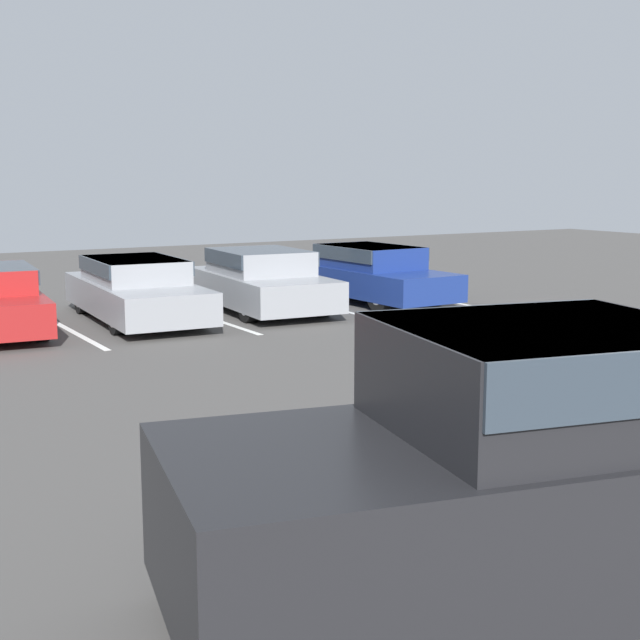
{
  "coord_description": "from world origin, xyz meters",
  "views": [
    {
      "loc": [
        -5.78,
        -3.83,
        2.83
      ],
      "look_at": [
        -0.04,
        5.76,
        1.0
      ],
      "focal_mm": 50.0,
      "sensor_mm": 36.0,
      "label": 1
    }
  ],
  "objects": [
    {
      "name": "stall_stripe_c",
      "position": [
        1.35,
        12.69,
        0.0
      ],
      "size": [
        0.12,
        5.11,
        0.01
      ],
      "primitive_type": "cube",
      "color": "white",
      "rests_on": "ground_plane"
    },
    {
      "name": "parked_sedan_b",
      "position": [
        0.01,
        12.85,
        0.65
      ],
      "size": [
        2.04,
        4.87,
        1.22
      ],
      "rotation": [
        0.0,
        0.0,
        -1.63
      ],
      "color": "gray",
      "rests_on": "ground_plane"
    },
    {
      "name": "pickup_truck",
      "position": [
        -1.41,
        0.11,
        0.93
      ],
      "size": [
        5.77,
        3.03,
        1.89
      ],
      "rotation": [
        0.0,
        0.0,
        -0.21
      ],
      "color": "black",
      "rests_on": "ground_plane"
    },
    {
      "name": "stall_stripe_d",
      "position": [
        4.14,
        12.69,
        0.0
      ],
      "size": [
        0.12,
        5.11,
        0.01
      ],
      "primitive_type": "cube",
      "color": "white",
      "rests_on": "ground_plane"
    },
    {
      "name": "stall_stripe_b",
      "position": [
        -1.45,
        12.69,
        0.0
      ],
      "size": [
        0.12,
        5.11,
        0.01
      ],
      "primitive_type": "cube",
      "color": "white",
      "rests_on": "ground_plane"
    },
    {
      "name": "parked_sedan_c",
      "position": [
        2.67,
        12.66,
        0.68
      ],
      "size": [
        2.16,
        4.36,
        1.28
      ],
      "rotation": [
        0.0,
        0.0,
        -1.65
      ],
      "color": "gray",
      "rests_on": "ground_plane"
    },
    {
      "name": "stall_stripe_e",
      "position": [
        6.93,
        12.69,
        0.0
      ],
      "size": [
        0.12,
        5.11,
        0.01
      ],
      "primitive_type": "cube",
      "color": "white",
      "rests_on": "ground_plane"
    },
    {
      "name": "parked_sedan_d",
      "position": [
        5.43,
        12.66,
        0.67
      ],
      "size": [
        1.86,
        4.54,
        1.26
      ],
      "rotation": [
        0.0,
        0.0,
        -1.54
      ],
      "color": "navy",
      "rests_on": "ground_plane"
    }
  ]
}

